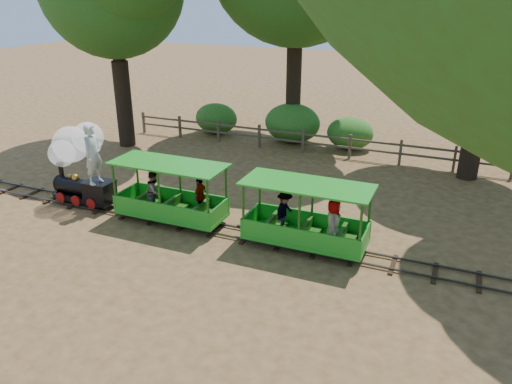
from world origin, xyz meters
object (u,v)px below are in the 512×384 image
at_px(carriage_front, 171,199).
at_px(carriage_rear, 306,222).
at_px(fence, 326,142).
at_px(locomotive, 78,157).

bearing_deg(carriage_front, carriage_rear, 0.13).
relative_size(carriage_front, fence, 0.19).
distance_m(locomotive, fence, 9.89).
xyz_separation_m(carriage_rear, fence, (-1.68, 8.00, -0.19)).
height_order(carriage_front, fence, carriage_front).
bearing_deg(fence, carriage_rear, -78.17).
distance_m(locomotive, carriage_rear, 7.52).
bearing_deg(fence, carriage_front, -106.94).
xyz_separation_m(carriage_front, fence, (2.44, 8.00, -0.19)).
distance_m(carriage_rear, fence, 8.17).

